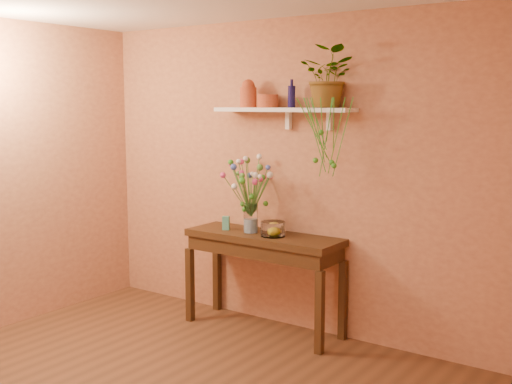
# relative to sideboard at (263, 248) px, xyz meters

# --- Properties ---
(room) EXTENTS (4.04, 4.04, 2.70)m
(room) POSITION_rel_sideboard_xyz_m (0.06, -1.75, 0.62)
(room) COLOR brown
(room) RESTS_ON ground
(sideboard) EXTENTS (1.41, 0.45, 0.86)m
(sideboard) POSITION_rel_sideboard_xyz_m (0.00, 0.00, 0.00)
(sideboard) COLOR #3D2512
(sideboard) RESTS_ON ground
(wall_shelf) EXTENTS (1.30, 0.24, 0.19)m
(wall_shelf) POSITION_rel_sideboard_xyz_m (0.13, 0.12, 1.18)
(wall_shelf) COLOR white
(wall_shelf) RESTS_ON room
(terracotta_jug) EXTENTS (0.18, 0.18, 0.24)m
(terracotta_jug) POSITION_rel_sideboard_xyz_m (-0.24, 0.11, 1.32)
(terracotta_jug) COLOR #B34E35
(terracotta_jug) RESTS_ON wall_shelf
(terracotta_pot) EXTENTS (0.21, 0.21, 0.11)m
(terracotta_pot) POSITION_rel_sideboard_xyz_m (-0.03, 0.11, 1.26)
(terracotta_pot) COLOR #B34E35
(terracotta_pot) RESTS_ON wall_shelf
(blue_bottle) EXTENTS (0.08, 0.08, 0.24)m
(blue_bottle) POSITION_rel_sideboard_xyz_m (0.19, 0.14, 1.30)
(blue_bottle) COLOR #131042
(blue_bottle) RESTS_ON wall_shelf
(spider_plant) EXTENTS (0.46, 0.41, 0.49)m
(spider_plant) POSITION_rel_sideboard_xyz_m (0.55, 0.13, 1.45)
(spider_plant) COLOR #33831F
(spider_plant) RESTS_ON wall_shelf
(plant_fronds) EXTENTS (0.57, 0.34, 0.64)m
(plant_fronds) POSITION_rel_sideboard_xyz_m (0.60, -0.02, 0.93)
(plant_fronds) COLOR #33831F
(plant_fronds) RESTS_ON wall_shelf
(glass_vase) EXTENTS (0.12, 0.12, 0.25)m
(glass_vase) POSITION_rel_sideboard_xyz_m (-0.13, -0.01, 0.23)
(glass_vase) COLOR white
(glass_vase) RESTS_ON sideboard
(bouquet) EXTENTS (0.51, 0.54, 0.54)m
(bouquet) POSITION_rel_sideboard_xyz_m (-0.13, -0.02, 0.60)
(bouquet) COLOR #386B28
(bouquet) RESTS_ON glass_vase
(glass_bowl) EXTENTS (0.21, 0.21, 0.13)m
(glass_bowl) POSITION_rel_sideboard_xyz_m (0.12, -0.04, 0.18)
(glass_bowl) COLOR white
(glass_bowl) RESTS_ON sideboard
(lemon) EXTENTS (0.08, 0.08, 0.08)m
(lemon) POSITION_rel_sideboard_xyz_m (0.13, -0.03, 0.17)
(lemon) COLOR yellow
(lemon) RESTS_ON glass_bowl
(carton) EXTENTS (0.07, 0.07, 0.12)m
(carton) POSITION_rel_sideboard_xyz_m (-0.37, -0.05, 0.19)
(carton) COLOR #2C687F
(carton) RESTS_ON sideboard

